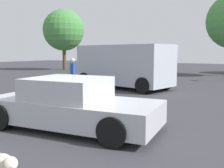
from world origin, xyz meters
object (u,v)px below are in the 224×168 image
object	(u,v)px
van_white	(123,65)
pedestrian	(73,71)
dog	(5,163)
sedan_foreground	(70,105)

from	to	relation	value
van_white	pedestrian	distance (m)	2.76
dog	pedestrian	size ratio (longest dim) A/B	0.43
dog	sedan_foreground	bearing A→B (deg)	125.64
dog	van_white	bearing A→B (deg)	124.95
sedan_foreground	pedestrian	distance (m)	6.49
dog	van_white	world-z (taller)	van_white
dog	van_white	distance (m)	10.45
sedan_foreground	dog	xyz separation A→B (m)	(0.91, -2.63, -0.33)
sedan_foreground	dog	world-z (taller)	sedan_foreground
sedan_foreground	pedestrian	world-z (taller)	pedestrian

